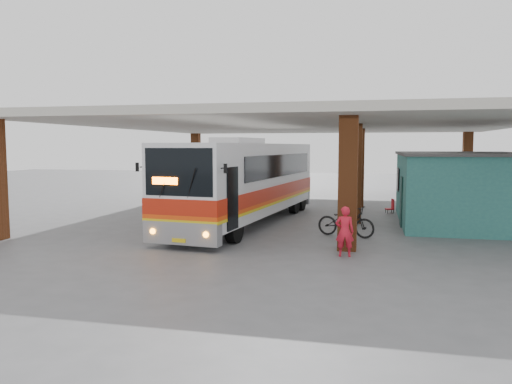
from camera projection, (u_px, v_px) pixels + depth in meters
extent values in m
plane|color=#515154|center=(274.00, 231.00, 19.87)|extent=(90.00, 90.00, 0.00)
cube|color=brown|center=(348.00, 184.00, 16.08)|extent=(0.60, 0.60, 4.35)
cube|color=brown|center=(355.00, 174.00, 21.89)|extent=(0.60, 0.60, 4.35)
cube|color=brown|center=(359.00, 168.00, 27.71)|extent=(0.60, 0.60, 4.35)
cube|color=brown|center=(196.00, 162.00, 38.31)|extent=(0.60, 0.60, 4.35)
cube|color=brown|center=(467.00, 164.00, 33.87)|extent=(0.60, 0.60, 4.35)
cube|color=beige|center=(309.00, 124.00, 25.64)|extent=(21.00, 23.00, 0.30)
cube|color=#2B6C6C|center=(459.00, 189.00, 21.90)|extent=(5.00, 8.00, 3.00)
cube|color=#484848|center=(461.00, 154.00, 21.76)|extent=(5.20, 8.20, 0.12)
cube|color=#143833|center=(402.00, 201.00, 21.06)|extent=(0.08, 0.95, 2.10)
cube|color=black|center=(399.00, 179.00, 23.90)|extent=(0.08, 1.20, 1.00)
cube|color=black|center=(398.00, 179.00, 23.91)|extent=(0.04, 1.30, 1.10)
cube|color=silver|center=(247.00, 178.00, 21.79)|extent=(3.95, 12.88, 2.96)
cube|color=silver|center=(239.00, 141.00, 20.65)|extent=(1.59, 3.28, 0.26)
cube|color=gray|center=(182.00, 233.00, 16.14)|extent=(2.69, 0.70, 0.74)
cube|color=#B8200C|center=(247.00, 191.00, 21.84)|extent=(3.99, 12.88, 0.53)
cube|color=#E3430C|center=(247.00, 198.00, 21.87)|extent=(3.99, 12.88, 0.14)
cube|color=yellow|center=(247.00, 201.00, 21.88)|extent=(3.99, 12.88, 0.11)
cube|color=black|center=(179.00, 172.00, 15.82)|extent=(2.39, 0.35, 1.53)
cube|color=black|center=(227.00, 165.00, 22.97)|extent=(1.04, 9.46, 0.95)
cube|color=black|center=(282.00, 165.00, 22.10)|extent=(1.04, 9.46, 0.95)
cube|color=#FF5905|center=(165.00, 181.00, 15.94)|extent=(0.90, 0.14, 0.23)
sphere|color=orange|center=(153.00, 231.00, 16.24)|extent=(0.19, 0.19, 0.19)
sphere|color=orange|center=(206.00, 235.00, 15.62)|extent=(0.19, 0.19, 0.19)
cube|color=yellow|center=(179.00, 240.00, 15.94)|extent=(0.48, 0.08, 0.13)
cylinder|color=black|center=(176.00, 225.00, 18.13)|extent=(0.45, 1.09, 1.06)
cylinder|color=black|center=(234.00, 228.00, 17.38)|extent=(0.45, 1.09, 1.06)
cylinder|color=black|center=(251.00, 201.00, 25.77)|extent=(0.45, 1.09, 1.06)
cylinder|color=black|center=(294.00, 203.00, 25.03)|extent=(0.45, 1.09, 1.06)
cylinder|color=black|center=(260.00, 199.00, 27.07)|extent=(0.45, 1.09, 1.06)
cylinder|color=black|center=(301.00, 200.00, 26.32)|extent=(0.45, 1.09, 1.06)
imported|color=black|center=(346.00, 221.00, 18.61)|extent=(2.32, 1.35, 1.15)
imported|color=red|center=(345.00, 231.00, 15.25)|extent=(0.59, 0.41, 1.55)
cube|color=red|center=(390.00, 209.00, 25.22)|extent=(0.47, 0.47, 0.05)
cube|color=red|center=(393.00, 204.00, 25.21)|extent=(0.15, 0.38, 0.54)
cylinder|color=black|center=(387.00, 212.00, 25.07)|extent=(0.03, 0.03, 0.18)
cylinder|color=black|center=(393.00, 212.00, 25.09)|extent=(0.03, 0.03, 0.18)
cylinder|color=black|center=(386.00, 211.00, 25.38)|extent=(0.03, 0.03, 0.18)
cylinder|color=black|center=(391.00, 211.00, 25.39)|extent=(0.03, 0.03, 0.18)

